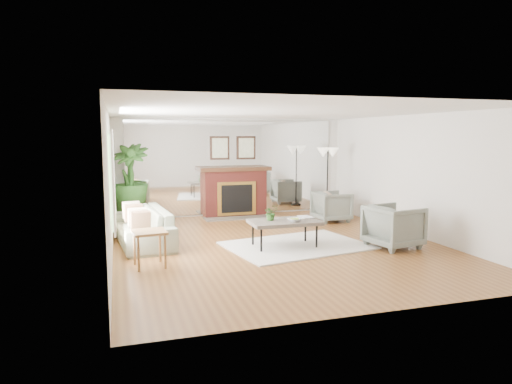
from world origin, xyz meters
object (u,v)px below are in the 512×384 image
object	(u,v)px
armchair_back	(332,206)
sofa	(142,226)
fireplace	(235,191)
floor_lamp	(328,158)
side_table	(149,237)
potted_ficus	(130,181)
coffee_table	(284,223)
armchair_front	(394,226)

from	to	relation	value
armchair_back	sofa	bearing A→B (deg)	100.75
sofa	fireplace	bearing A→B (deg)	127.98
armchair_back	floor_lamp	xyz separation A→B (m)	(0.12, 0.52, 1.14)
side_table	armchair_back	bearing A→B (deg)	30.64
sofa	armchair_back	distance (m)	4.62
armchair_back	potted_ficus	xyz separation A→B (m)	(-4.66, 1.21, 0.64)
armchair_back	floor_lamp	bearing A→B (deg)	-14.71
fireplace	armchair_back	world-z (taller)	fireplace
coffee_table	armchair_back	xyz separation A→B (m)	(2.01, 2.11, -0.11)
coffee_table	sofa	xyz separation A→B (m)	(-2.51, 1.13, -0.14)
armchair_front	floor_lamp	xyz separation A→B (m)	(0.19, 3.21, 1.11)
side_table	fireplace	bearing A→B (deg)	58.96
sofa	armchair_back	world-z (taller)	armchair_back
side_table	potted_ficus	bearing A→B (deg)	92.54
coffee_table	potted_ficus	xyz separation A→B (m)	(-2.66, 3.32, 0.53)
sofa	armchair_front	xyz separation A→B (m)	(4.45, -1.72, 0.07)
sofa	side_table	bearing A→B (deg)	-5.04
coffee_table	armchair_back	size ratio (longest dim) A/B	1.61
sofa	potted_ficus	world-z (taller)	potted_ficus
fireplace	sofa	bearing A→B (deg)	-136.24
armchair_back	armchair_front	size ratio (longest dim) A/B	0.91
coffee_table	armchair_back	world-z (taller)	armchair_back
sofa	armchair_front	world-z (taller)	armchair_front
fireplace	floor_lamp	bearing A→B (deg)	-21.32
coffee_table	armchair_front	world-z (taller)	armchair_front
fireplace	armchair_back	size ratio (longest dim) A/B	2.57
armchair_back	floor_lamp	distance (m)	1.26
potted_ficus	coffee_table	bearing A→B (deg)	-51.35
floor_lamp	sofa	bearing A→B (deg)	-162.16
coffee_table	floor_lamp	distance (m)	3.54
fireplace	armchair_front	bearing A→B (deg)	-63.87
fireplace	armchair_back	distance (m)	2.50
potted_ficus	armchair_back	bearing A→B (deg)	-14.58
fireplace	potted_ficus	distance (m)	2.63
armchair_back	armchair_front	bearing A→B (deg)	177.11
armchair_front	floor_lamp	size ratio (longest dim) A/B	0.50
sofa	floor_lamp	size ratio (longest dim) A/B	1.29
armchair_front	potted_ficus	size ratio (longest dim) A/B	0.47
fireplace	potted_ficus	world-z (taller)	fireplace
potted_ficus	fireplace	bearing A→B (deg)	3.50
side_table	sofa	bearing A→B (deg)	90.74
sofa	potted_ficus	distance (m)	2.29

